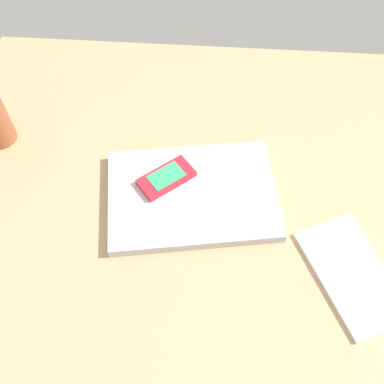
{
  "coord_description": "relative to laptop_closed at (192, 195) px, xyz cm",
  "views": [
    {
      "loc": [
        6.11,
        50.75,
        73.45
      ],
      "look_at": [
        9.51,
        4.35,
        5.0
      ],
      "focal_mm": 42.16,
      "sensor_mm": 36.0,
      "label": 1
    }
  ],
  "objects": [
    {
      "name": "laptop_closed",
      "position": [
        0.0,
        0.0,
        0.0
      ],
      "size": [
        34.0,
        26.7,
        2.03
      ],
      "primitive_type": "cube",
      "rotation": [
        0.0,
        0.0,
        0.17
      ],
      "color": "#B7BABC",
      "rests_on": "desk_surface"
    },
    {
      "name": "desk_surface",
      "position": [
        -9.51,
        -4.35,
        -2.52
      ],
      "size": [
        120.0,
        80.0,
        3.0
      ],
      "primitive_type": "cube",
      "color": "tan",
      "rests_on": "ground"
    },
    {
      "name": "cell_phone_on_laptop",
      "position": [
        4.97,
        -2.4,
        1.64
      ],
      "size": [
        11.24,
        10.59,
        1.32
      ],
      "color": "red",
      "rests_on": "laptop_closed"
    },
    {
      "name": "notepad",
      "position": [
        -27.9,
        13.48,
        -0.62
      ],
      "size": [
        18.86,
        23.25,
        0.8
      ],
      "primitive_type": "cube",
      "rotation": [
        0.0,
        0.0,
        0.44
      ],
      "color": "white",
      "rests_on": "desk_surface"
    }
  ]
}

